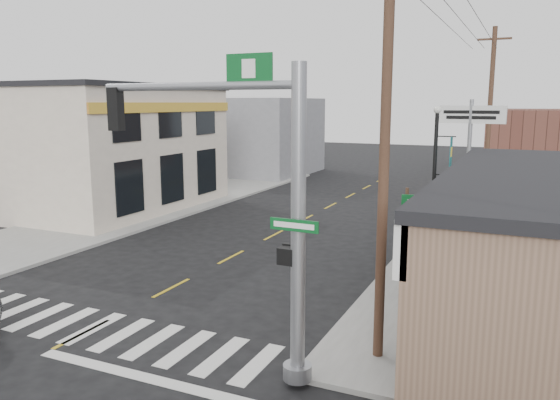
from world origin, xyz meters
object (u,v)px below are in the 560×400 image
at_px(bare_tree, 477,186).
at_px(utility_pole_far, 489,119).
at_px(lamp_post, 436,168).
at_px(traffic_signal_pole, 262,190).
at_px(fire_hydrant, 441,301).
at_px(guide_sign, 426,219).
at_px(utility_pole_near, 384,162).
at_px(dance_center_sign, 470,133).

xyz_separation_m(bare_tree, utility_pole_far, (-0.71, 15.00, 1.52)).
bearing_deg(utility_pole_far, lamp_post, -95.95).
relative_size(traffic_signal_pole, fire_hydrant, 8.84).
relative_size(guide_sign, utility_pole_near, 0.33).
bearing_deg(traffic_signal_pole, guide_sign, 79.16).
bearing_deg(bare_tree, fire_hydrant, -113.31).
height_order(traffic_signal_pole, fire_hydrant, traffic_signal_pole).
height_order(dance_center_sign, utility_pole_far, utility_pole_far).
xyz_separation_m(traffic_signal_pole, dance_center_sign, (2.73, 14.69, 0.52)).
bearing_deg(guide_sign, bare_tree, -63.90).
xyz_separation_m(guide_sign, fire_hydrant, (1.17, -4.00, -1.48)).
height_order(lamp_post, utility_pole_near, utility_pole_near).
height_order(dance_center_sign, bare_tree, dance_center_sign).
xyz_separation_m(guide_sign, bare_tree, (1.81, -2.52, 1.62)).
distance_m(traffic_signal_pole, bare_tree, 7.48).
height_order(utility_pole_near, utility_pole_far, utility_pole_far).
distance_m(traffic_signal_pole, fire_hydrant, 6.92).
distance_m(lamp_post, utility_pole_near, 10.09).
bearing_deg(dance_center_sign, bare_tree, -76.48).
distance_m(bare_tree, utility_pole_far, 15.10).
distance_m(bare_tree, utility_pole_near, 4.98).
xyz_separation_m(lamp_post, utility_pole_near, (0.32, -10.00, 1.24)).
bearing_deg(dance_center_sign, fire_hydrant, -81.28).
xyz_separation_m(lamp_post, utility_pole_far, (1.25, 9.58, 1.69)).
bearing_deg(lamp_post, utility_pole_near, -111.95).
distance_m(fire_hydrant, bare_tree, 3.49).
bearing_deg(guide_sign, utility_pole_far, 75.50).
bearing_deg(dance_center_sign, guide_sign, -91.29).
height_order(fire_hydrant, utility_pole_near, utility_pole_near).
height_order(traffic_signal_pole, dance_center_sign, traffic_signal_pole).
relative_size(guide_sign, dance_center_sign, 0.49).
height_order(lamp_post, bare_tree, lamp_post).
bearing_deg(utility_pole_near, bare_tree, 66.52).
distance_m(guide_sign, lamp_post, 3.25).
distance_m(dance_center_sign, utility_pole_far, 6.77).
xyz_separation_m(fire_hydrant, bare_tree, (0.64, 1.48, 3.10)).
bearing_deg(guide_sign, dance_center_sign, 72.82).
distance_m(lamp_post, dance_center_sign, 3.24).
bearing_deg(lamp_post, fire_hydrant, -102.96).
height_order(traffic_signal_pole, bare_tree, traffic_signal_pole).
bearing_deg(fire_hydrant, bare_tree, 66.69).
bearing_deg(guide_sign, traffic_signal_pole, -111.78).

